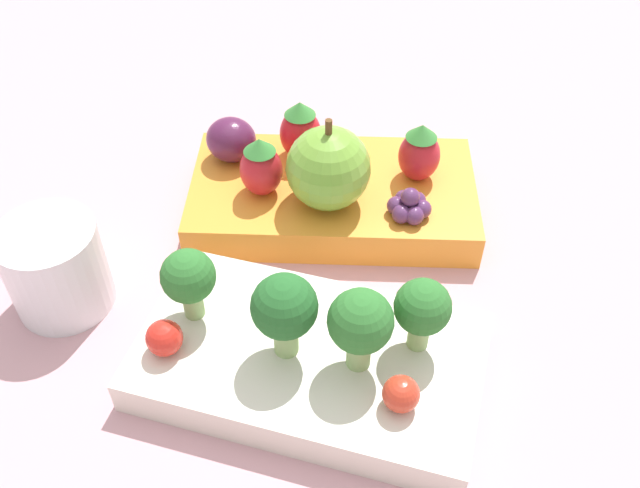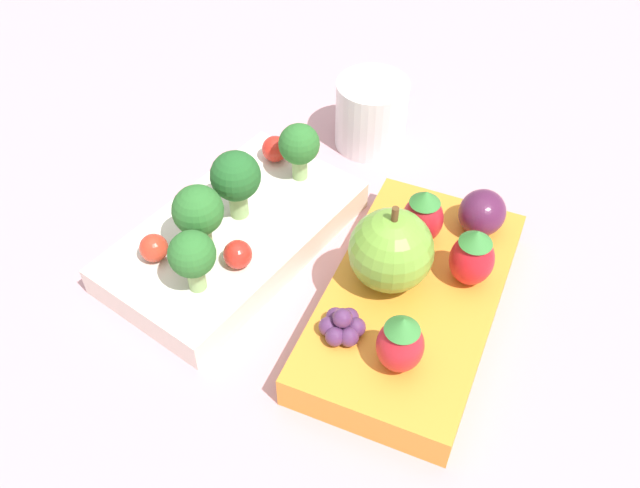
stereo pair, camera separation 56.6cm
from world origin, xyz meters
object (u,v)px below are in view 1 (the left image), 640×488
broccoli_floret_1 (188,278)px  cherry_tomato_1 (401,394)px  strawberry_1 (300,130)px  strawberry_2 (261,167)px  bento_box_fruit (329,196)px  broccoli_floret_2 (360,324)px  plum (231,140)px  apple (331,169)px  broccoli_floret_3 (290,310)px  grape_cluster (409,206)px  strawberry_0 (420,153)px  bento_box_savoury (309,361)px  cherry_tomato_2 (164,338)px  cherry_tomato_0 (367,309)px  drinking_cup (56,268)px  broccoli_floret_0 (422,309)px

broccoli_floret_1 → cherry_tomato_1: (-0.13, 0.04, -0.02)m
strawberry_1 → strawberry_2: 0.05m
bento_box_fruit → broccoli_floret_2: bearing=106.8°
broccoli_floret_2 → plum: 0.21m
bento_box_fruit → apple: (-0.01, 0.02, 0.04)m
broccoli_floret_3 → grape_cluster: (-0.06, -0.13, -0.03)m
cherry_tomato_1 → strawberry_0: size_ratio=0.45×
broccoli_floret_3 → plum: broccoli_floret_3 is taller
bento_box_savoury → cherry_tomato_2: bearing=11.2°
cherry_tomato_0 → drinking_cup: size_ratio=0.33×
cherry_tomato_1 → plum: 0.24m
broccoli_floret_2 → cherry_tomato_0: (0.00, -0.03, -0.03)m
bento_box_fruit → drinking_cup: bearing=38.3°
broccoli_floret_2 → strawberry_0: size_ratio=1.22×
broccoli_floret_0 → cherry_tomato_2: bearing=12.8°
broccoli_floret_2 → strawberry_0: (-0.02, -0.17, -0.01)m
broccoli_floret_0 → bento_box_savoury: bearing=14.8°
broccoli_floret_0 → drinking_cup: broccoli_floret_0 is taller
cherry_tomato_0 → grape_cluster: size_ratio=0.67×
broccoli_floret_2 → cherry_tomato_1: bearing=139.0°
cherry_tomato_1 → strawberry_2: 0.20m
broccoli_floret_0 → broccoli_floret_2: (0.03, 0.02, 0.00)m
plum → drinking_cup: size_ratio=0.59×
bento_box_savoury → cherry_tomato_1: size_ratio=10.16×
broccoli_floret_3 → cherry_tomato_2: broccoli_floret_3 is taller
broccoli_floret_0 → strawberry_2: 0.17m
cherry_tomato_0 → apple: bearing=-67.8°
broccoli_floret_2 → strawberry_1: (0.07, -0.18, -0.01)m
cherry_tomato_1 → grape_cluster: 0.15m
bento_box_savoury → broccoli_floret_3: size_ratio=3.66×
grape_cluster → cherry_tomato_2: bearing=47.9°
bento_box_savoury → plum: bearing=-60.2°
bento_box_fruit → strawberry_0: bearing=-163.5°
broccoli_floret_2 → cherry_tomato_2: 0.12m
strawberry_1 → strawberry_2: (0.02, 0.05, -0.00)m
bento_box_savoury → cherry_tomato_2: (0.08, 0.02, 0.02)m
cherry_tomato_0 → drinking_cup: (0.20, 0.00, -0.00)m
apple → cherry_tomato_0: bearing=112.2°
cherry_tomato_0 → broccoli_floret_1: bearing=8.2°
bento_box_savoury → apple: bearing=-85.1°
bento_box_fruit → cherry_tomato_2: (0.07, 0.17, 0.02)m
cherry_tomato_0 → cherry_tomato_2: same height
bento_box_savoury → broccoli_floret_2: 0.06m
plum → bento_box_savoury: bearing=119.8°
apple → plum: bearing=-22.7°
broccoli_floret_1 → broccoli_floret_2: (-0.11, 0.02, 0.00)m
cherry_tomato_0 → broccoli_floret_3: bearing=37.8°
bento_box_savoury → bento_box_fruit: size_ratio=0.95×
broccoli_floret_0 → cherry_tomato_0: broccoli_floret_0 is taller
strawberry_1 → broccoli_floret_0: bearing=123.4°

